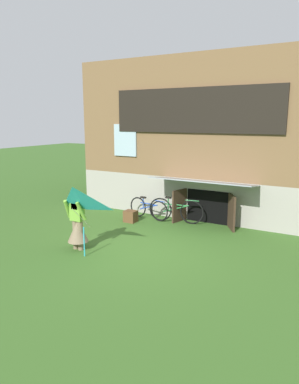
{
  "coord_description": "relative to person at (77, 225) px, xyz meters",
  "views": [
    {
      "loc": [
        4.32,
        -7.42,
        3.26
      ],
      "look_at": [
        -0.37,
        0.85,
        1.29
      ],
      "focal_mm": 33.06,
      "sensor_mm": 36.0,
      "label": 1
    }
  ],
  "objects": [
    {
      "name": "ground_plane",
      "position": [
        1.48,
        0.88,
        -0.63
      ],
      "size": [
        60.0,
        60.0,
        0.0
      ],
      "primitive_type": "plane",
      "color": "#386023"
    },
    {
      "name": "log_house",
      "position": [
        1.48,
        6.28,
        1.99
      ],
      "size": [
        8.74,
        5.94,
        5.24
      ],
      "color": "#9E998E",
      "rests_on": "ground_plane"
    },
    {
      "name": "person",
      "position": [
        0.0,
        0.0,
        0.0
      ],
      "size": [
        0.6,
        0.52,
        1.5
      ],
      "rotation": [
        0.0,
        0.0,
        0.09
      ],
      "color": "#7F6B51",
      "rests_on": "ground_plane"
    },
    {
      "name": "kite",
      "position": [
        0.39,
        -0.56,
        0.66
      ],
      "size": [
        1.09,
        1.04,
        1.65
      ],
      "color": "#2DB2CC",
      "rests_on": "ground_plane"
    },
    {
      "name": "bicycle_green",
      "position": [
        1.13,
        3.4,
        -0.23
      ],
      "size": [
        1.79,
        0.32,
        0.82
      ],
      "rotation": [
        0.0,
        0.0,
        0.15
      ],
      "color": "black",
      "rests_on": "ground_plane"
    },
    {
      "name": "bicycle_blue",
      "position": [
        0.16,
        3.34,
        -0.28
      ],
      "size": [
        1.57,
        0.3,
        0.72
      ],
      "rotation": [
        0.0,
        0.0,
        -0.16
      ],
      "color": "black",
      "rests_on": "ground_plane"
    },
    {
      "name": "wooden_crate",
      "position": [
        -0.16,
        2.73,
        -0.44
      ],
      "size": [
        0.39,
        0.33,
        0.37
      ],
      "primitive_type": "cube",
      "color": "brown",
      "rests_on": "ground_plane"
    }
  ]
}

